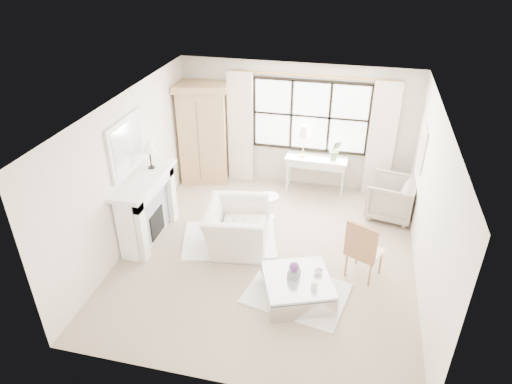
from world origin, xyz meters
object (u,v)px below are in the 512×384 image
Objects in this scene: console_table at (315,174)px; coffee_table at (297,289)px; club_armchair at (236,227)px; armoire at (203,133)px.

console_table reaches higher than coffee_table.
club_armchair is 1.71m from coffee_table.
console_table is 3.44m from coffee_table.
console_table is at bearing 71.27° from coffee_table.
armoire reaches higher than coffee_table.
armoire is at bearing 23.87° from club_armchair.
armoire is 2.78m from club_armchair.
console_table is 1.02× the size of coffee_table.
console_table is 1.08× the size of club_armchair.
armoire is 1.85× the size of club_armchair.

